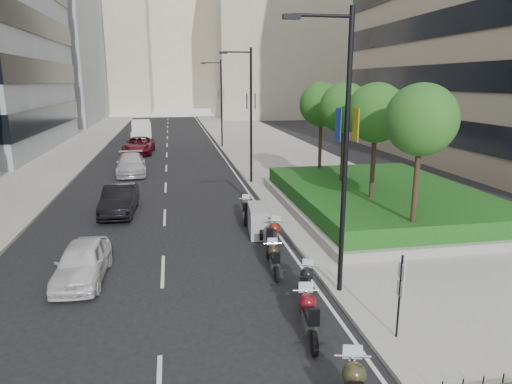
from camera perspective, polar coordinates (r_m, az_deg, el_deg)
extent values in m
plane|color=black|center=(14.04, -5.43, -15.75)|extent=(160.00, 160.00, 0.00)
cube|color=#9E9B93|center=(43.89, 2.76, 4.75)|extent=(10.00, 100.00, 0.15)
cube|color=#9E9B93|center=(44.15, -24.89, 3.54)|extent=(8.00, 100.00, 0.15)
cube|color=silver|center=(43.01, -4.15, 4.45)|extent=(0.12, 100.00, 0.01)
cube|color=silver|center=(42.76, -11.11, 4.18)|extent=(0.12, 100.00, 0.01)
cube|color=gray|center=(85.75, -27.42, 17.67)|extent=(22.00, 26.00, 30.00)
cube|color=#B7AD93|center=(95.66, 3.70, 20.34)|extent=(28.00, 24.00, 36.00)
cube|color=#B7AD93|center=(113.93, -20.07, 18.00)|extent=(26.00, 24.00, 34.00)
cube|color=#B7AD93|center=(132.78, -9.69, 18.75)|extent=(30.00, 24.00, 38.00)
cube|color=gray|center=(25.60, 15.25, -1.59)|extent=(10.00, 14.00, 0.40)
cube|color=#144715|center=(25.46, 15.34, -0.29)|extent=(9.40, 13.40, 0.80)
cylinder|color=#332319|center=(19.25, 19.26, -0.11)|extent=(0.22, 0.22, 4.00)
sphere|color=#2E5C1C|center=(18.81, 19.96, 8.50)|extent=(2.80, 2.80, 2.80)
cylinder|color=#332319|center=(22.72, 14.34, 2.26)|extent=(0.22, 0.22, 4.00)
sphere|color=#2E5C1C|center=(22.35, 14.78, 9.56)|extent=(2.80, 2.80, 2.80)
cylinder|color=#332319|center=(26.34, 10.73, 3.98)|extent=(0.22, 0.22, 4.00)
sphere|color=#2E5C1C|center=(26.02, 11.02, 10.28)|extent=(2.80, 2.80, 2.80)
cylinder|color=#332319|center=(30.06, 8.00, 5.26)|extent=(0.22, 0.22, 4.00)
sphere|color=#2E5C1C|center=(29.78, 8.19, 10.79)|extent=(2.80, 2.80, 2.80)
cylinder|color=black|center=(14.40, 11.10, 3.90)|extent=(0.16, 0.16, 9.00)
cylinder|color=black|center=(14.01, 8.27, 20.99)|extent=(1.80, 0.10, 0.10)
cube|color=black|center=(13.76, 4.46, 21.02)|extent=(0.50, 0.22, 0.14)
cube|color=gold|center=(14.37, 12.36, 8.24)|extent=(0.02, 0.45, 1.00)
cube|color=navy|center=(14.16, 10.24, 8.26)|extent=(0.02, 0.45, 1.00)
cylinder|color=black|center=(30.74, -0.62, 9.24)|extent=(0.16, 0.16, 9.00)
cylinder|color=black|center=(30.56, -2.38, 17.08)|extent=(1.80, 0.10, 0.10)
cube|color=black|center=(30.44, -4.13, 16.98)|extent=(0.50, 0.22, 0.14)
cube|color=gold|center=(30.73, -0.10, 11.29)|extent=(0.02, 0.45, 1.00)
cube|color=navy|center=(30.63, -1.15, 11.28)|extent=(0.02, 0.45, 1.00)
cylinder|color=black|center=(48.54, -4.34, 10.84)|extent=(0.16, 0.16, 9.00)
cylinder|color=black|center=(48.43, -5.53, 15.78)|extent=(1.80, 0.10, 0.10)
cube|color=black|center=(48.35, -6.63, 15.70)|extent=(0.50, 0.22, 0.14)
cube|color=gold|center=(48.53, -4.03, 12.14)|extent=(0.02, 0.45, 1.00)
cube|color=navy|center=(48.47, -4.70, 12.13)|extent=(0.02, 0.45, 1.00)
cylinder|color=black|center=(13.00, 17.47, -12.69)|extent=(0.06, 0.06, 2.50)
cube|color=silver|center=(12.67, 17.73, -9.44)|extent=(0.02, 0.32, 0.42)
cube|color=silver|center=(12.87, 17.57, -11.49)|extent=(0.02, 0.32, 0.42)
cylinder|color=black|center=(11.28, 11.56, -22.19)|extent=(0.28, 0.67, 0.66)
sphere|color=#34321D|center=(10.50, 12.17, -21.36)|extent=(0.51, 0.51, 0.51)
cylinder|color=silver|center=(10.60, 11.99, -19.45)|extent=(0.77, 0.24, 0.05)
cylinder|color=black|center=(12.45, 7.28, -18.26)|extent=(0.21, 0.66, 0.65)
cylinder|color=black|center=(13.87, 6.02, -14.64)|extent=(0.21, 0.66, 0.65)
cube|color=silver|center=(13.02, 6.67, -15.79)|extent=(0.42, 0.92, 0.44)
sphere|color=#600C13|center=(13.13, 6.46, -13.55)|extent=(0.50, 0.50, 0.50)
cube|color=black|center=(12.59, 6.96, -15.17)|extent=(0.39, 0.81, 0.17)
cylinder|color=silver|center=(13.27, 6.29, -12.12)|extent=(0.77, 0.15, 0.05)
cylinder|color=black|center=(14.44, 5.93, -13.59)|extent=(0.32, 0.57, 0.57)
cylinder|color=black|center=(15.76, 6.54, -11.16)|extent=(0.32, 0.57, 0.57)
cube|color=silver|center=(14.99, 6.24, -11.86)|extent=(0.56, 0.83, 0.39)
sphere|color=black|center=(15.12, 6.40, -10.17)|extent=(0.44, 0.44, 0.44)
cube|color=black|center=(14.61, 6.16, -11.27)|extent=(0.51, 0.74, 0.15)
cylinder|color=silver|center=(15.27, 6.52, -9.10)|extent=(0.65, 0.31, 0.05)
cylinder|color=black|center=(16.27, 2.62, -10.27)|extent=(0.16, 0.58, 0.57)
cylinder|color=black|center=(17.61, 1.97, -8.34)|extent=(0.16, 0.58, 0.57)
cube|color=silver|center=(16.83, 2.30, -8.84)|extent=(0.35, 0.80, 0.39)
sphere|color=black|center=(16.98, 2.18, -7.36)|extent=(0.44, 0.44, 0.44)
cube|color=black|center=(16.47, 2.44, -8.26)|extent=(0.32, 0.71, 0.15)
cylinder|color=silver|center=(17.14, 2.08, -6.43)|extent=(0.68, 0.11, 0.05)
cylinder|color=black|center=(18.25, 1.69, -7.38)|extent=(0.37, 0.65, 0.65)
cylinder|color=black|center=(19.80, 2.59, -5.67)|extent=(0.37, 0.65, 0.65)
cube|color=silver|center=(18.91, 2.13, -6.04)|extent=(0.64, 0.95, 0.44)
sphere|color=maroon|center=(19.11, 2.33, -4.57)|extent=(0.50, 0.50, 0.50)
cube|color=black|center=(18.51, 1.97, -5.38)|extent=(0.58, 0.84, 0.17)
cylinder|color=silver|center=(19.30, 2.48, -3.66)|extent=(0.74, 0.35, 0.05)
cylinder|color=black|center=(20.27, 0.57, -5.20)|extent=(0.19, 0.66, 0.65)
cylinder|color=black|center=(21.85, 0.16, -3.79)|extent=(0.19, 0.66, 0.65)
cube|color=gray|center=(20.95, 0.36, -3.55)|extent=(1.09, 2.27, 1.30)
cylinder|color=black|center=(22.31, -1.33, -3.49)|extent=(0.23, 0.60, 0.59)
cylinder|color=black|center=(23.78, -1.22, -2.40)|extent=(0.23, 0.60, 0.59)
cube|color=silver|center=(22.95, -1.28, -2.57)|extent=(0.44, 0.85, 0.40)
sphere|color=#35321D|center=(23.16, -1.26, -1.49)|extent=(0.46, 0.46, 0.46)
cube|color=black|center=(22.59, -1.31, -2.03)|extent=(0.40, 0.76, 0.15)
cylinder|color=silver|center=(23.35, -1.25, -0.82)|extent=(0.70, 0.18, 0.05)
imported|color=white|center=(17.37, -20.89, -8.18)|extent=(1.76, 4.07, 1.37)
imported|color=black|center=(25.22, -16.71, -0.98)|extent=(1.77, 4.63, 1.51)
imported|color=#BCBCBE|center=(35.86, -15.36, 3.37)|extent=(2.51, 5.39, 1.52)
imported|color=maroon|center=(45.95, -14.43, 5.66)|extent=(2.97, 5.92, 1.61)
cube|color=white|center=(55.90, -14.15, 7.40)|extent=(2.50, 5.66, 2.32)
cube|color=white|center=(53.88, -14.24, 6.58)|extent=(2.19, 1.48, 1.21)
cylinder|color=black|center=(54.08, -15.16, 6.32)|extent=(0.28, 0.77, 0.77)
cylinder|color=black|center=(53.97, -13.28, 6.41)|extent=(0.28, 0.77, 0.77)
cylinder|color=black|center=(57.80, -14.88, 6.78)|extent=(0.28, 0.77, 0.77)
cylinder|color=black|center=(57.69, -13.12, 6.87)|extent=(0.28, 0.77, 0.77)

